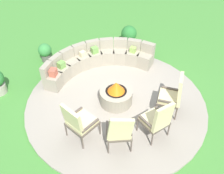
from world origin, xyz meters
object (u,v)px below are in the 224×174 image
object	(u,v)px
fire_pit	(116,95)
lounge_chair_front_left	(79,121)
lounge_chair_front_right	(119,131)
lounge_chair_back_right	(173,95)
curved_stone_bench	(97,60)
lounge_chair_back_left	(157,119)
potted_plant_2	(129,35)
potted_plant_0	(45,52)

from	to	relation	value
fire_pit	lounge_chair_front_left	size ratio (longest dim) A/B	0.79
lounge_chair_front_right	lounge_chair_back_right	world-z (taller)	lounge_chair_back_right
curved_stone_bench	fire_pit	bearing A→B (deg)	-101.08
lounge_chair_back_left	potted_plant_2	bearing A→B (deg)	61.44
lounge_chair_back_left	fire_pit	bearing A→B (deg)	94.53
lounge_chair_front_left	potted_plant_2	distance (m)	4.30
lounge_chair_front_left	lounge_chair_back_right	xyz separation A→B (m)	(2.35, -0.50, 0.02)
curved_stone_bench	lounge_chair_front_left	xyz separation A→B (m)	(-1.65, -2.10, 0.25)
lounge_chair_back_right	lounge_chair_front_left	bearing A→B (deg)	127.39
potted_plant_2	curved_stone_bench	bearing A→B (deg)	-158.89
lounge_chair_back_right	lounge_chair_back_left	bearing A→B (deg)	164.80
fire_pit	potted_plant_0	world-z (taller)	fire_pit
curved_stone_bench	lounge_chair_back_right	world-z (taller)	lounge_chair_back_right
lounge_chair_front_left	curved_stone_bench	bearing A→B (deg)	125.88
potted_plant_0	lounge_chair_front_left	bearing A→B (deg)	-98.20
fire_pit	lounge_chair_front_right	world-z (taller)	lounge_chair_front_right
lounge_chair_front_right	lounge_chair_back_left	world-z (taller)	lounge_chair_front_right
curved_stone_bench	lounge_chair_back_left	world-z (taller)	lounge_chair_back_left
fire_pit	lounge_chair_front_left	distance (m)	1.47
lounge_chair_front_left	potted_plant_0	distance (m)	3.48
curved_stone_bench	lounge_chair_back_right	xyz separation A→B (m)	(0.70, -2.60, 0.28)
curved_stone_bench	lounge_chair_back_right	size ratio (longest dim) A/B	2.92
curved_stone_bench	potted_plant_0	bearing A→B (deg)	131.00
lounge_chair_front_left	lounge_chair_front_right	distance (m)	0.94
fire_pit	potted_plant_0	distance (m)	3.02
fire_pit	lounge_chair_front_right	xyz separation A→B (m)	(-0.72, -1.24, 0.30)
lounge_chair_front_right	lounge_chair_back_left	distance (m)	0.91
fire_pit	lounge_chair_back_left	bearing A→B (deg)	-83.13
lounge_chair_back_right	potted_plant_2	bearing A→B (deg)	32.87
curved_stone_bench	potted_plant_0	xyz separation A→B (m)	(-1.15, 1.33, -0.03)
lounge_chair_back_left	potted_plant_2	xyz separation A→B (m)	(1.79, 3.64, -0.21)
lounge_chair_back_left	potted_plant_2	size ratio (longest dim) A/B	1.48
lounge_chair_front_right	lounge_chair_back_left	bearing A→B (deg)	15.58
lounge_chair_front_right	potted_plant_0	world-z (taller)	lounge_chair_front_right
lounge_chair_front_right	fire_pit	bearing A→B (deg)	87.26
curved_stone_bench	lounge_chair_back_left	xyz separation A→B (m)	(-0.14, -3.00, 0.25)
fire_pit	lounge_chair_back_left	distance (m)	1.47
lounge_chair_front_left	potted_plant_2	size ratio (longest dim) A/B	1.48
curved_stone_bench	lounge_chair_front_left	world-z (taller)	lounge_chair_front_left
lounge_chair_front_left	lounge_chair_front_right	bearing A→B (deg)	25.12
lounge_chair_front_left	lounge_chair_back_left	xyz separation A→B (m)	(1.51, -0.89, 0.00)
potted_plant_0	lounge_chair_back_left	bearing A→B (deg)	-76.77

